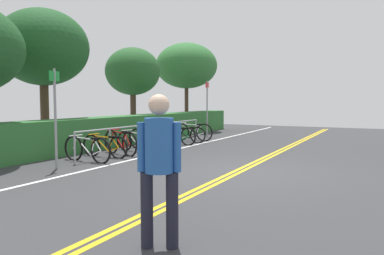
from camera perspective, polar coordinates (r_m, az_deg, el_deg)
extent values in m
cube|color=#353538|center=(8.96, 7.14, -6.71)|extent=(32.08, 13.98, 0.05)
cube|color=gold|center=(8.93, 7.63, -6.58)|extent=(28.87, 0.10, 0.00)
cube|color=gold|center=(8.98, 6.66, -6.50)|extent=(28.87, 0.10, 0.00)
cube|color=white|center=(10.50, -9.76, -4.99)|extent=(28.87, 0.12, 0.00)
cylinder|color=#9EA0A5|center=(10.21, -17.38, -3.03)|extent=(0.05, 0.05, 0.83)
cylinder|color=#9EA0A5|center=(11.24, -12.34, -2.29)|extent=(0.05, 0.05, 0.83)
cylinder|color=#9EA0A5|center=(12.35, -8.18, -1.67)|extent=(0.05, 0.05, 0.83)
cylinder|color=#9EA0A5|center=(13.51, -4.73, -1.14)|extent=(0.05, 0.05, 0.83)
cylinder|color=#9EA0A5|center=(14.71, -1.83, -0.70)|extent=(0.05, 0.05, 0.83)
cylinder|color=#9EA0A5|center=(15.95, 0.63, -0.32)|extent=(0.05, 0.05, 0.83)
cylinder|color=#9EA0A5|center=(12.89, -6.39, 0.45)|extent=(7.02, 0.04, 0.04)
torus|color=black|center=(10.91, -17.52, -3.03)|extent=(0.10, 0.72, 0.72)
torus|color=black|center=(10.17, -13.68, -3.47)|extent=(0.10, 0.72, 0.72)
cylinder|color=white|center=(10.62, -16.15, -2.74)|extent=(0.08, 0.59, 0.49)
cylinder|color=white|center=(10.55, -15.93, -1.61)|extent=(0.08, 0.70, 0.07)
cylinder|color=white|center=(10.37, -14.84, -2.98)|extent=(0.05, 0.17, 0.44)
cylinder|color=white|center=(10.31, -14.39, -3.80)|extent=(0.06, 0.38, 0.18)
cylinder|color=white|center=(10.23, -14.15, -2.64)|extent=(0.05, 0.26, 0.30)
cylinder|color=white|center=(10.86, -17.36, -2.23)|extent=(0.05, 0.14, 0.33)
cube|color=black|center=(10.29, -14.60, -1.65)|extent=(0.09, 0.20, 0.05)
cylinder|color=white|center=(10.80, -17.20, -1.15)|extent=(0.46, 0.06, 0.03)
torus|color=black|center=(11.59, -14.98, -2.66)|extent=(0.07, 0.68, 0.68)
torus|color=black|center=(10.92, -11.11, -3.01)|extent=(0.07, 0.68, 0.68)
cylinder|color=orange|center=(11.33, -13.59, -2.40)|extent=(0.05, 0.58, 0.47)
cylinder|color=orange|center=(11.26, -13.36, -1.39)|extent=(0.05, 0.69, 0.07)
cylinder|color=orange|center=(11.10, -12.27, -2.59)|extent=(0.04, 0.17, 0.42)
cylinder|color=orange|center=(11.05, -11.82, -3.31)|extent=(0.04, 0.37, 0.17)
cylinder|color=orange|center=(10.98, -11.57, -2.28)|extent=(0.04, 0.25, 0.29)
cylinder|color=orange|center=(11.54, -14.81, -1.95)|extent=(0.04, 0.14, 0.31)
cube|color=black|center=(11.03, -12.02, -1.41)|extent=(0.08, 0.20, 0.05)
cylinder|color=orange|center=(11.49, -14.65, -0.98)|extent=(0.46, 0.04, 0.03)
torus|color=black|center=(12.12, -12.11, -2.11)|extent=(0.30, 0.75, 0.77)
torus|color=black|center=(11.31, -9.46, -2.52)|extent=(0.30, 0.75, 0.77)
cylinder|color=red|center=(11.80, -11.17, -1.82)|extent=(0.21, 0.55, 0.53)
cylinder|color=red|center=(11.73, -11.01, -0.72)|extent=(0.25, 0.65, 0.07)
cylinder|color=red|center=(11.53, -10.26, -2.04)|extent=(0.09, 0.17, 0.47)
cylinder|color=red|center=(11.46, -9.95, -2.84)|extent=(0.15, 0.35, 0.19)
cylinder|color=red|center=(11.38, -9.78, -1.71)|extent=(0.11, 0.24, 0.32)
cylinder|color=red|center=(12.06, -12.00, -1.33)|extent=(0.08, 0.14, 0.35)
cube|color=black|center=(11.45, -10.10, -0.76)|extent=(0.14, 0.22, 0.05)
cylinder|color=red|center=(12.00, -11.89, -0.30)|extent=(0.45, 0.17, 0.03)
torus|color=black|center=(12.68, -10.12, -1.97)|extent=(0.20, 0.69, 0.70)
torus|color=black|center=(11.92, -6.91, -2.33)|extent=(0.20, 0.69, 0.70)
cylinder|color=white|center=(12.38, -8.96, -1.73)|extent=(0.16, 0.58, 0.48)
cylinder|color=white|center=(12.31, -8.77, -0.79)|extent=(0.19, 0.69, 0.07)
cylinder|color=white|center=(12.12, -7.87, -1.92)|extent=(0.07, 0.17, 0.43)
cylinder|color=white|center=(12.06, -7.50, -2.60)|extent=(0.12, 0.37, 0.18)
cylinder|color=white|center=(11.98, -7.29, -1.64)|extent=(0.09, 0.26, 0.29)
cylinder|color=white|center=(12.63, -9.97, -1.30)|extent=(0.06, 0.14, 0.32)
cube|color=black|center=(12.05, -7.66, -0.82)|extent=(0.12, 0.21, 0.05)
cylinder|color=white|center=(12.57, -9.83, -0.40)|extent=(0.46, 0.13, 0.03)
torus|color=black|center=(13.19, -8.25, -1.65)|extent=(0.11, 0.73, 0.73)
torus|color=black|center=(12.66, -4.04, -1.86)|extent=(0.11, 0.73, 0.73)
cylinder|color=orange|center=(12.97, -6.72, -1.35)|extent=(0.08, 0.62, 0.50)
cylinder|color=orange|center=(12.92, -6.45, -0.40)|extent=(0.09, 0.74, 0.07)
cylinder|color=orange|center=(12.80, -5.28, -1.50)|extent=(0.05, 0.18, 0.45)
cylinder|color=orange|center=(12.75, -4.80, -2.16)|extent=(0.06, 0.40, 0.18)
cylinder|color=orange|center=(12.70, -4.53, -1.19)|extent=(0.05, 0.27, 0.31)
cylinder|color=orange|center=(13.15, -8.05, -0.96)|extent=(0.05, 0.15, 0.33)
cube|color=black|center=(12.74, -5.01, -0.40)|extent=(0.09, 0.21, 0.05)
cylinder|color=orange|center=(13.10, -7.86, -0.06)|extent=(0.46, 0.06, 0.03)
torus|color=black|center=(14.04, -6.52, -1.30)|extent=(0.29, 0.70, 0.72)
torus|color=black|center=(13.20, -3.70, -1.62)|extent=(0.29, 0.70, 0.72)
cylinder|color=#1947B7|center=(13.71, -5.50, -1.07)|extent=(0.23, 0.59, 0.49)
cylinder|color=#1947B7|center=(13.64, -5.33, -0.19)|extent=(0.27, 0.70, 0.07)
cylinder|color=#1947B7|center=(13.43, -4.54, -1.24)|extent=(0.09, 0.18, 0.44)
cylinder|color=#1947B7|center=(13.35, -4.21, -1.88)|extent=(0.16, 0.38, 0.18)
cylinder|color=#1947B7|center=(13.28, -4.03, -0.98)|extent=(0.12, 0.26, 0.31)
cylinder|color=#1947B7|center=(13.98, -6.39, -0.67)|extent=(0.08, 0.15, 0.33)
cube|color=black|center=(13.35, -4.35, -0.21)|extent=(0.14, 0.22, 0.05)
cylinder|color=#1947B7|center=(13.92, -6.26, 0.17)|extent=(0.44, 0.18, 0.03)
torus|color=black|center=(14.49, -4.15, -1.18)|extent=(0.11, 0.69, 0.68)
torus|color=black|center=(13.90, -0.62, -1.40)|extent=(0.11, 0.69, 0.68)
cylinder|color=#198C38|center=(14.25, -2.86, -0.95)|extent=(0.08, 0.60, 0.47)
cylinder|color=#198C38|center=(14.20, -2.64, -0.14)|extent=(0.09, 0.72, 0.07)
cylinder|color=#198C38|center=(14.05, -1.66, -1.08)|extent=(0.05, 0.17, 0.42)
cylinder|color=#198C38|center=(14.00, -1.26, -1.65)|extent=(0.07, 0.38, 0.17)
cylinder|color=#198C38|center=(13.95, -1.03, -0.83)|extent=(0.06, 0.26, 0.29)
cylinder|color=#198C38|center=(14.45, -3.99, -0.61)|extent=(0.05, 0.14, 0.31)
cube|color=black|center=(14.00, -1.43, -0.14)|extent=(0.10, 0.21, 0.05)
cylinder|color=#198C38|center=(14.40, -3.82, 0.17)|extent=(0.46, 0.07, 0.03)
torus|color=black|center=(15.05, -2.97, -1.02)|extent=(0.11, 0.66, 0.66)
torus|color=black|center=(14.62, 0.88, -1.17)|extent=(0.11, 0.66, 0.66)
cylinder|color=black|center=(14.88, -1.55, -0.79)|extent=(0.09, 0.62, 0.45)
cylinder|color=black|center=(14.83, -1.31, -0.04)|extent=(0.10, 0.74, 0.07)
cylinder|color=black|center=(14.73, -0.24, -0.89)|extent=(0.05, 0.18, 0.41)
cylinder|color=black|center=(14.70, 0.19, -1.41)|extent=(0.07, 0.39, 0.17)
cylinder|color=black|center=(14.66, 0.45, -0.65)|extent=(0.06, 0.27, 0.28)
cylinder|color=black|center=(15.01, -2.79, -0.48)|extent=(0.05, 0.14, 0.30)
cube|color=black|center=(14.69, 0.01, -0.02)|extent=(0.10, 0.21, 0.05)
cylinder|color=black|center=(14.98, -2.60, 0.25)|extent=(0.46, 0.07, 0.03)
torus|color=black|center=(15.80, -1.65, -0.63)|extent=(0.07, 0.74, 0.74)
torus|color=black|center=(15.33, 1.87, -0.78)|extent=(0.07, 0.74, 0.74)
cylinder|color=white|center=(15.61, -0.35, -0.37)|extent=(0.04, 0.61, 0.51)
cylinder|color=white|center=(15.56, -0.13, 0.44)|extent=(0.05, 0.73, 0.07)
cylinder|color=white|center=(15.45, 0.85, -0.48)|extent=(0.04, 0.17, 0.46)
cylinder|color=white|center=(15.41, 1.24, -1.03)|extent=(0.04, 0.39, 0.19)
cylinder|color=white|center=(15.36, 1.48, -0.22)|extent=(0.04, 0.26, 0.31)
cylinder|color=white|center=(15.76, -1.48, -0.05)|extent=(0.04, 0.14, 0.34)
cube|color=black|center=(15.40, 1.08, 0.45)|extent=(0.08, 0.20, 0.05)
cylinder|color=white|center=(15.72, -1.31, 0.72)|extent=(0.46, 0.03, 0.03)
cylinder|color=#1E1E2D|center=(4.30, -3.02, -12.46)|extent=(0.14, 0.14, 0.86)
cylinder|color=#1E1E2D|center=(4.34, -6.86, -12.32)|extent=(0.14, 0.14, 0.86)
cylinder|color=#2659A5|center=(4.17, -5.01, -2.71)|extent=(0.32, 0.32, 0.61)
sphere|color=beige|center=(4.14, -5.05, 3.47)|extent=(0.23, 0.23, 0.23)
cylinder|color=#2659A5|center=(4.15, -2.27, -3.01)|extent=(0.09, 0.09, 0.55)
cylinder|color=#2659A5|center=(4.21, -7.71, -2.94)|extent=(0.09, 0.09, 0.55)
cylinder|color=gray|center=(9.57, -20.01, 1.19)|extent=(0.06, 0.06, 2.41)
cube|color=#198C33|center=(9.58, -20.16, 7.33)|extent=(0.36, 0.10, 0.24)
cylinder|color=gray|center=(16.91, 2.31, 2.80)|extent=(0.06, 0.06, 2.52)
cube|color=red|center=(16.92, 2.32, 6.47)|extent=(0.36, 0.07, 0.24)
cube|color=#2D6B30|center=(15.11, -8.60, -0.17)|extent=(16.02, 0.96, 1.07)
cylinder|color=#473323|center=(13.99, -21.42, 1.77)|extent=(0.29, 0.29, 2.29)
ellipsoid|color=#1C4C21|center=(14.10, -21.67, 11.23)|extent=(3.09, 3.09, 2.60)
cylinder|color=#473323|center=(17.29, -8.90, 1.91)|extent=(0.26, 0.26, 2.00)
ellipsoid|color=#235626|center=(17.33, -8.98, 8.41)|extent=(2.47, 2.47, 2.14)
cylinder|color=#473323|center=(20.54, -0.84, 2.90)|extent=(0.21, 0.21, 2.42)
ellipsoid|color=#2D6B30|center=(20.62, -0.85, 9.35)|extent=(3.33, 3.33, 2.45)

